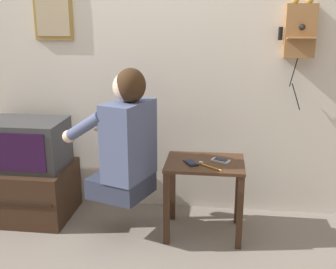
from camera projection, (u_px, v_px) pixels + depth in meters
The scene contains 10 objects.
wall_back at pixel (160, 48), 3.16m from camera, with size 6.80×0.05×2.55m.
side_table at pixel (205, 178), 2.93m from camera, with size 0.54×0.41×0.54m.
person at pixel (125, 139), 2.80m from camera, with size 0.62×0.54×0.88m.
tv_stand at pixel (32, 191), 3.25m from camera, with size 0.60×0.54×0.40m.
television at pixel (26, 144), 3.15m from camera, with size 0.58×0.42×0.36m.
wall_phone_antique at pixel (300, 30), 2.92m from camera, with size 0.25×0.18×0.79m.
framed_picture at pixel (53, 12), 3.15m from camera, with size 0.30×0.03×0.41m.
cell_phone_held at pixel (191, 163), 2.86m from camera, with size 0.11×0.14×0.01m.
cell_phone_spare at pixel (221, 160), 2.90m from camera, with size 0.14×0.11×0.01m.
toothbrush at pixel (209, 166), 2.79m from camera, with size 0.16×0.12×0.02m.
Camera 1 is at (0.47, -2.02, 1.53)m, focal length 45.00 mm.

